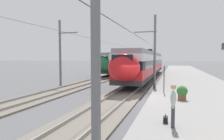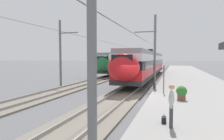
{
  "view_description": "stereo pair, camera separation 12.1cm",
  "coord_description": "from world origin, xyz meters",
  "px_view_note": "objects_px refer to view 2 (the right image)",
  "views": [
    {
      "loc": [
        -13.87,
        -2.51,
        3.0
      ],
      "look_at": [
        4.1,
        3.23,
        1.85
      ],
      "focal_mm": 30.8,
      "sensor_mm": 36.0,
      "label": 1
    },
    {
      "loc": [
        -13.83,
        -2.63,
        3.0
      ],
      "look_at": [
        4.1,
        3.23,
        1.85
      ],
      "focal_mm": 30.8,
      "sensor_mm": 36.0,
      "label": 2
    }
  ],
  "objects_px": {
    "catenary_mast_west": "(86,5)",
    "catenary_mast_far_side": "(62,51)",
    "platform_sign": "(164,73)",
    "handbag_beside_passenger": "(164,120)",
    "catenary_mast_mid": "(153,50)",
    "passenger_walking": "(171,103)",
    "train_far_track": "(127,62)",
    "train_near_platform": "(147,64)",
    "potted_plant_platform_edge": "(182,92)"
  },
  "relations": [
    {
      "from": "catenary_mast_mid",
      "to": "passenger_walking",
      "type": "xyz_separation_m",
      "value": [
        -12.02,
        -1.98,
        -2.58
      ]
    },
    {
      "from": "catenary_mast_west",
      "to": "catenary_mast_far_side",
      "type": "distance_m",
      "value": 16.6
    },
    {
      "from": "catenary_mast_west",
      "to": "handbag_beside_passenger",
      "type": "height_order",
      "value": "catenary_mast_west"
    },
    {
      "from": "catenary_mast_west",
      "to": "catenary_mast_far_side",
      "type": "bearing_deg",
      "value": 34.78
    },
    {
      "from": "catenary_mast_far_side",
      "to": "potted_plant_platform_edge",
      "type": "relative_size",
      "value": 52.12
    },
    {
      "from": "passenger_walking",
      "to": "train_far_track",
      "type": "bearing_deg",
      "value": 16.32
    },
    {
      "from": "passenger_walking",
      "to": "potted_plant_platform_edge",
      "type": "relative_size",
      "value": 1.84
    },
    {
      "from": "platform_sign",
      "to": "handbag_beside_passenger",
      "type": "height_order",
      "value": "platform_sign"
    },
    {
      "from": "catenary_mast_far_side",
      "to": "platform_sign",
      "type": "bearing_deg",
      "value": -103.85
    },
    {
      "from": "train_far_track",
      "to": "potted_plant_platform_edge",
      "type": "bearing_deg",
      "value": -159.78
    },
    {
      "from": "train_far_track",
      "to": "passenger_walking",
      "type": "relative_size",
      "value": 18.27
    },
    {
      "from": "catenary_mast_west",
      "to": "potted_plant_platform_edge",
      "type": "distance_m",
      "value": 9.66
    },
    {
      "from": "platform_sign",
      "to": "handbag_beside_passenger",
      "type": "bearing_deg",
      "value": -176.84
    },
    {
      "from": "train_near_platform",
      "to": "train_far_track",
      "type": "relative_size",
      "value": 0.92
    },
    {
      "from": "platform_sign",
      "to": "train_far_track",
      "type": "bearing_deg",
      "value": 19.46
    },
    {
      "from": "catenary_mast_west",
      "to": "catenary_mast_mid",
      "type": "relative_size",
      "value": 1.0
    },
    {
      "from": "train_far_track",
      "to": "catenary_mast_mid",
      "type": "relative_size",
      "value": 0.65
    },
    {
      "from": "train_far_track",
      "to": "catenary_mast_far_side",
      "type": "height_order",
      "value": "catenary_mast_far_side"
    },
    {
      "from": "passenger_walking",
      "to": "handbag_beside_passenger",
      "type": "bearing_deg",
      "value": 33.3
    },
    {
      "from": "train_far_track",
      "to": "platform_sign",
      "type": "bearing_deg",
      "value": -160.54
    },
    {
      "from": "platform_sign",
      "to": "catenary_mast_mid",
      "type": "bearing_deg",
      "value": 16.29
    },
    {
      "from": "train_near_platform",
      "to": "handbag_beside_passenger",
      "type": "height_order",
      "value": "train_near_platform"
    },
    {
      "from": "train_far_track",
      "to": "handbag_beside_passenger",
      "type": "bearing_deg",
      "value": -163.94
    },
    {
      "from": "catenary_mast_west",
      "to": "catenary_mast_mid",
      "type": "distance_m",
      "value": 15.42
    },
    {
      "from": "train_far_track",
      "to": "catenary_mast_west",
      "type": "relative_size",
      "value": 0.65
    },
    {
      "from": "handbag_beside_passenger",
      "to": "potted_plant_platform_edge",
      "type": "relative_size",
      "value": 0.42
    },
    {
      "from": "train_far_track",
      "to": "catenary_mast_west",
      "type": "xyz_separation_m",
      "value": [
        -36.34,
        -7.69,
        2.05
      ]
    },
    {
      "from": "catenary_mast_mid",
      "to": "handbag_beside_passenger",
      "type": "height_order",
      "value": "catenary_mast_mid"
    },
    {
      "from": "catenary_mast_mid",
      "to": "passenger_walking",
      "type": "distance_m",
      "value": 12.45
    },
    {
      "from": "platform_sign",
      "to": "handbag_beside_passenger",
      "type": "distance_m",
      "value": 7.3
    },
    {
      "from": "platform_sign",
      "to": "potted_plant_platform_edge",
      "type": "xyz_separation_m",
      "value": [
        -2.31,
        -1.23,
        -1.05
      ]
    },
    {
      "from": "catenary_mast_west",
      "to": "potted_plant_platform_edge",
      "type": "xyz_separation_m",
      "value": [
        8.67,
        -2.51,
        -3.44
      ]
    },
    {
      "from": "catenary_mast_mid",
      "to": "platform_sign",
      "type": "bearing_deg",
      "value": -163.71
    },
    {
      "from": "train_near_platform",
      "to": "catenary_mast_far_side",
      "type": "xyz_separation_m",
      "value": [
        -10.31,
        7.65,
        1.52
      ]
    },
    {
      "from": "catenary_mast_far_side",
      "to": "platform_sign",
      "type": "xyz_separation_m",
      "value": [
        -2.65,
        -10.75,
        -1.86
      ]
    },
    {
      "from": "catenary_mast_west",
      "to": "catenary_mast_mid",
      "type": "bearing_deg",
      "value": 0.07
    },
    {
      "from": "platform_sign",
      "to": "potted_plant_platform_edge",
      "type": "bearing_deg",
      "value": -152.0
    },
    {
      "from": "train_near_platform",
      "to": "potted_plant_platform_edge",
      "type": "bearing_deg",
      "value": -164.17
    },
    {
      "from": "train_near_platform",
      "to": "passenger_walking",
      "type": "height_order",
      "value": "train_near_platform"
    },
    {
      "from": "train_far_track",
      "to": "platform_sign",
      "type": "relative_size",
      "value": 14.58
    },
    {
      "from": "catenary_mast_west",
      "to": "platform_sign",
      "type": "height_order",
      "value": "catenary_mast_west"
    },
    {
      "from": "potted_plant_platform_edge",
      "to": "catenary_mast_mid",
      "type": "bearing_deg",
      "value": 20.53
    },
    {
      "from": "catenary_mast_mid",
      "to": "handbag_beside_passenger",
      "type": "bearing_deg",
      "value": -171.7
    },
    {
      "from": "passenger_walking",
      "to": "handbag_beside_passenger",
      "type": "height_order",
      "value": "passenger_walking"
    },
    {
      "from": "train_far_track",
      "to": "potted_plant_platform_edge",
      "type": "distance_m",
      "value": 29.52
    },
    {
      "from": "handbag_beside_passenger",
      "to": "train_far_track",
      "type": "bearing_deg",
      "value": 16.06
    },
    {
      "from": "train_far_track",
      "to": "passenger_walking",
      "type": "bearing_deg",
      "value": -163.68
    },
    {
      "from": "train_far_track",
      "to": "potted_plant_platform_edge",
      "type": "xyz_separation_m",
      "value": [
        -27.67,
        -10.19,
        -1.39
      ]
    },
    {
      "from": "platform_sign",
      "to": "train_near_platform",
      "type": "bearing_deg",
      "value": 13.46
    },
    {
      "from": "handbag_beside_passenger",
      "to": "catenary_mast_mid",
      "type": "bearing_deg",
      "value": 8.3
    }
  ]
}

